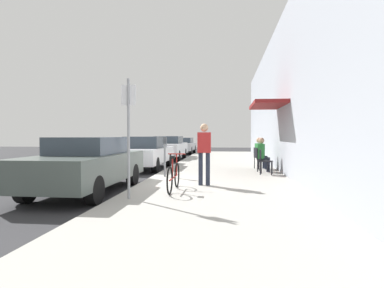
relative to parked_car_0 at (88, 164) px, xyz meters
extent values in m
plane|color=#2D2D30|center=(1.10, 1.25, -0.76)|extent=(60.00, 60.00, 0.00)
cube|color=#9E9B93|center=(3.35, 3.25, -0.70)|extent=(4.50, 32.00, 0.12)
cube|color=#999EA8|center=(5.75, 3.25, 2.22)|extent=(0.30, 32.00, 5.95)
cube|color=maroon|center=(5.05, 3.80, 1.84)|extent=(1.10, 2.80, 0.12)
cube|color=#47514C|center=(0.00, -0.03, -0.09)|extent=(1.80, 4.40, 0.69)
cube|color=#333D47|center=(0.00, 0.12, 0.47)|extent=(1.48, 2.11, 0.44)
cylinder|color=black|center=(0.79, 1.34, -0.44)|extent=(0.22, 0.64, 0.64)
cylinder|color=black|center=(-0.79, 1.34, -0.44)|extent=(0.22, 0.64, 0.64)
cylinder|color=black|center=(0.79, -1.39, -0.44)|extent=(0.22, 0.64, 0.64)
cylinder|color=black|center=(-0.79, -1.39, -0.44)|extent=(0.22, 0.64, 0.64)
cube|color=silver|center=(0.00, 5.72, -0.12)|extent=(1.80, 4.40, 0.62)
cube|color=#333D47|center=(0.00, 5.87, 0.44)|extent=(1.48, 2.11, 0.50)
cylinder|color=black|center=(0.79, 7.09, -0.44)|extent=(0.22, 0.64, 0.64)
cylinder|color=black|center=(-0.79, 7.09, -0.44)|extent=(0.22, 0.64, 0.64)
cylinder|color=black|center=(0.79, 4.36, -0.44)|extent=(0.22, 0.64, 0.64)
cylinder|color=black|center=(-0.79, 4.36, -0.44)|extent=(0.22, 0.64, 0.64)
cube|color=silver|center=(0.00, 11.36, -0.09)|extent=(1.80, 4.40, 0.69)
cube|color=#333D47|center=(0.00, 11.51, 0.47)|extent=(1.48, 2.11, 0.44)
cylinder|color=black|center=(0.79, 12.72, -0.44)|extent=(0.22, 0.64, 0.64)
cylinder|color=black|center=(-0.79, 12.72, -0.44)|extent=(0.22, 0.64, 0.64)
cylinder|color=black|center=(0.79, 9.99, -0.44)|extent=(0.22, 0.64, 0.64)
cylinder|color=black|center=(-0.79, 9.99, -0.44)|extent=(0.22, 0.64, 0.64)
cube|color=#B7B7BC|center=(0.00, 17.57, -0.15)|extent=(1.80, 4.40, 0.57)
cube|color=#333D47|center=(0.00, 17.72, 0.34)|extent=(1.48, 2.11, 0.43)
cylinder|color=black|center=(0.79, 18.94, -0.44)|extent=(0.22, 0.64, 0.64)
cylinder|color=black|center=(-0.79, 18.94, -0.44)|extent=(0.22, 0.64, 0.64)
cylinder|color=black|center=(0.79, 16.21, -0.44)|extent=(0.22, 0.64, 0.64)
cylinder|color=black|center=(-0.79, 16.21, -0.44)|extent=(0.22, 0.64, 0.64)
cylinder|color=slate|center=(1.55, 2.48, -0.09)|extent=(0.07, 0.07, 1.10)
cube|color=#383D42|center=(1.55, 2.48, 0.57)|extent=(0.12, 0.10, 0.22)
cylinder|color=gray|center=(1.50, -1.22, 0.66)|extent=(0.06, 0.06, 2.60)
cube|color=white|center=(1.50, -1.20, 1.61)|extent=(0.32, 0.02, 0.44)
torus|color=black|center=(2.30, 0.37, -0.31)|extent=(0.04, 0.66, 0.66)
torus|color=black|center=(2.30, -0.68, -0.31)|extent=(0.04, 0.66, 0.66)
cylinder|color=maroon|center=(2.30, -0.15, -0.31)|extent=(0.04, 1.05, 0.04)
cylinder|color=maroon|center=(2.30, -0.30, -0.06)|extent=(0.04, 0.04, 0.50)
cube|color=black|center=(2.30, -0.30, 0.21)|extent=(0.10, 0.20, 0.06)
cylinder|color=maroon|center=(2.30, 0.32, -0.03)|extent=(0.03, 0.03, 0.56)
cylinder|color=maroon|center=(2.30, 0.32, 0.25)|extent=(0.46, 0.03, 0.03)
cylinder|color=black|center=(5.22, 3.61, -0.41)|extent=(0.04, 0.04, 0.45)
cylinder|color=black|center=(5.14, 3.23, -0.41)|extent=(0.04, 0.04, 0.45)
cylinder|color=black|center=(4.84, 3.68, -0.41)|extent=(0.04, 0.04, 0.45)
cylinder|color=black|center=(4.77, 3.30, -0.41)|extent=(0.04, 0.04, 0.45)
cube|color=black|center=(4.99, 3.46, -0.17)|extent=(0.52, 0.52, 0.03)
cube|color=black|center=(4.79, 3.49, 0.03)|extent=(0.11, 0.44, 0.40)
cylinder|color=black|center=(5.22, 4.51, -0.41)|extent=(0.04, 0.04, 0.45)
cylinder|color=black|center=(5.13, 4.14, -0.41)|extent=(0.04, 0.04, 0.45)
cylinder|color=black|center=(4.86, 4.61, -0.41)|extent=(0.04, 0.04, 0.45)
cylinder|color=black|center=(4.76, 4.24, -0.41)|extent=(0.04, 0.04, 0.45)
cube|color=black|center=(4.99, 4.37, -0.17)|extent=(0.54, 0.54, 0.03)
cube|color=black|center=(4.79, 4.43, 0.03)|extent=(0.14, 0.43, 0.40)
cylinder|color=#232838|center=(5.19, 4.43, -0.40)|extent=(0.11, 0.11, 0.47)
cylinder|color=#232838|center=(5.07, 4.46, -0.17)|extent=(0.38, 0.23, 0.14)
cylinder|color=#232838|center=(5.14, 4.23, -0.40)|extent=(0.11, 0.11, 0.47)
cylinder|color=#232838|center=(5.02, 4.26, -0.17)|extent=(0.38, 0.23, 0.14)
cube|color=#267233|center=(4.92, 4.39, 0.13)|extent=(0.30, 0.40, 0.56)
sphere|color=tan|center=(4.92, 4.39, 0.54)|extent=(0.22, 0.22, 0.22)
cylinder|color=black|center=(5.11, 5.58, -0.41)|extent=(0.04, 0.04, 0.45)
cylinder|color=black|center=(5.23, 5.22, -0.41)|extent=(0.04, 0.04, 0.45)
cylinder|color=black|center=(4.75, 5.47, -0.41)|extent=(0.04, 0.04, 0.45)
cylinder|color=black|center=(4.87, 5.10, -0.41)|extent=(0.04, 0.04, 0.45)
cube|color=black|center=(4.99, 5.34, -0.17)|extent=(0.56, 0.56, 0.03)
cube|color=black|center=(4.80, 5.28, 0.03)|extent=(0.17, 0.43, 0.40)
cylinder|color=#232838|center=(5.13, 5.50, -0.40)|extent=(0.11, 0.11, 0.47)
cylinder|color=#232838|center=(5.01, 5.46, -0.17)|extent=(0.39, 0.25, 0.14)
cylinder|color=#232838|center=(5.20, 5.31, -0.40)|extent=(0.11, 0.11, 0.47)
cylinder|color=#232838|center=(5.07, 5.27, -0.17)|extent=(0.39, 0.25, 0.14)
cube|color=#267233|center=(4.92, 5.32, 0.13)|extent=(0.32, 0.41, 0.56)
sphere|color=tan|center=(4.92, 5.32, 0.54)|extent=(0.22, 0.22, 0.22)
cylinder|color=#232838|center=(2.89, 0.80, -0.19)|extent=(0.12, 0.12, 0.90)
cylinder|color=#232838|center=(3.09, 0.80, -0.19)|extent=(0.12, 0.12, 0.90)
cube|color=#B22626|center=(2.99, 0.80, 0.54)|extent=(0.36, 0.22, 0.56)
sphere|color=tan|center=(2.99, 0.80, 0.95)|extent=(0.22, 0.22, 0.22)
camera|label=1|loc=(3.63, -7.84, 0.74)|focal=29.48mm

